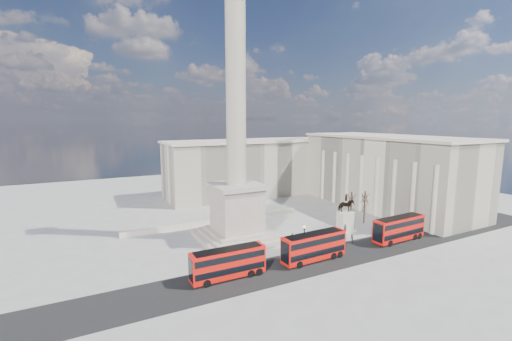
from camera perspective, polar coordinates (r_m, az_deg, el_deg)
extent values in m
plane|color=#989690|center=(62.59, -1.25, -12.78)|extent=(180.00, 180.00, 0.00)
cube|color=black|center=(56.99, 8.03, -15.07)|extent=(120.00, 9.00, 0.01)
cube|color=#A79A8B|center=(66.66, -3.18, -10.98)|extent=(14.00, 14.00, 1.00)
cube|color=#A79A8B|center=(66.42, -3.18, -10.37)|extent=(12.00, 12.00, 0.50)
cube|color=#A79A8B|center=(66.26, -3.18, -9.96)|extent=(10.00, 10.00, 0.50)
cube|color=#A79A8B|center=(65.03, -3.22, -6.40)|extent=(8.00, 8.00, 8.00)
cube|color=#A79A8B|center=(64.04, -3.25, -2.60)|extent=(9.00, 9.00, 0.80)
cylinder|color=#A39C87|center=(63.05, -3.38, 13.12)|extent=(3.60, 3.60, 34.00)
cube|color=#C0B59F|center=(76.33, -6.59, -8.43)|extent=(40.00, 0.60, 1.10)
cube|color=beige|center=(95.17, 20.99, -0.34)|extent=(18.00, 45.00, 18.00)
cube|color=#C0B59F|center=(94.28, 21.29, 5.25)|extent=(19.00, 46.00, 0.60)
cube|color=beige|center=(104.08, -1.03, 0.38)|extent=(50.00, 16.00, 16.00)
cube|color=#C0B59F|center=(103.23, -1.04, 4.95)|extent=(51.00, 17.00, 0.60)
cube|color=red|center=(50.94, -4.69, -15.06)|extent=(11.01, 2.53, 4.05)
cube|color=black|center=(51.24, -4.67, -15.81)|extent=(10.57, 2.59, 0.90)
cube|color=black|center=(50.52, -4.70, -13.95)|extent=(10.57, 2.59, 0.90)
cube|color=black|center=(50.16, -4.71, -12.91)|extent=(9.91, 2.28, 0.06)
cylinder|color=black|center=(50.58, -8.65, -17.60)|extent=(1.11, 2.62, 1.10)
cylinder|color=black|center=(52.83, -1.44, -16.31)|extent=(1.11, 2.62, 1.10)
cylinder|color=black|center=(53.36, -0.11, -16.05)|extent=(1.11, 2.62, 1.10)
cube|color=red|center=(57.35, 9.61, -12.32)|extent=(11.43, 3.05, 4.17)
cube|color=black|center=(57.61, 9.60, -13.02)|extent=(10.98, 3.09, 0.93)
cube|color=black|center=(56.96, 9.64, -11.28)|extent=(10.98, 3.09, 0.93)
cube|color=black|center=(56.63, 9.67, -10.32)|extent=(10.29, 2.74, 0.06)
cylinder|color=black|center=(55.91, 6.49, -14.89)|extent=(1.24, 2.74, 1.13)
cylinder|color=black|center=(59.97, 11.99, -13.37)|extent=(1.24, 2.74, 1.13)
cylinder|color=black|center=(60.82, 12.97, -13.08)|extent=(1.24, 2.74, 1.13)
cube|color=red|center=(70.54, 22.71, -8.85)|extent=(11.54, 3.08, 4.21)
cube|color=black|center=(70.76, 22.67, -9.44)|extent=(11.09, 3.12, 0.94)
cube|color=black|center=(70.23, 22.76, -7.98)|extent=(11.09, 3.12, 0.94)
cube|color=black|center=(69.95, 22.81, -7.18)|extent=(10.39, 2.77, 0.06)
cylinder|color=black|center=(68.28, 20.64, -10.99)|extent=(1.26, 2.77, 1.14)
cylinder|color=black|center=(73.57, 24.17, -9.78)|extent=(1.26, 2.77, 1.14)
cylinder|color=black|center=(74.65, 24.81, -9.56)|extent=(1.26, 2.77, 1.14)
cylinder|color=black|center=(57.86, 7.94, -14.46)|extent=(0.40, 0.40, 0.45)
cylinder|color=black|center=(56.94, 7.99, -12.14)|extent=(0.15, 0.15, 5.45)
cylinder|color=black|center=(56.07, 8.05, -9.62)|extent=(0.27, 0.27, 0.27)
sphere|color=silver|center=(55.97, 8.05, -9.31)|extent=(0.51, 0.51, 0.51)
cube|color=#C0B59F|center=(73.53, 14.60, -9.58)|extent=(3.74, 2.81, 0.47)
cube|color=#C0B59F|center=(72.99, 14.65, -8.22)|extent=(2.99, 2.06, 4.12)
imported|color=black|center=(72.12, 14.75, -5.69)|extent=(3.27, 2.22, 2.53)
cylinder|color=black|center=(71.76, 14.80, -4.48)|extent=(0.47, 0.47, 1.12)
sphere|color=black|center=(71.60, 14.82, -3.90)|extent=(0.34, 0.34, 0.34)
cylinder|color=#332319|center=(75.51, 15.54, -6.29)|extent=(0.31, 0.31, 7.67)
cylinder|color=#332319|center=(79.20, 17.62, -5.87)|extent=(0.33, 0.33, 7.19)
cylinder|color=#332319|center=(95.52, 17.96, -3.44)|extent=(0.31, 0.31, 7.26)
imported|color=black|center=(71.85, 14.66, -9.42)|extent=(0.74, 0.53, 1.89)
imported|color=black|center=(67.05, 15.65, -10.90)|extent=(0.99, 0.98, 1.61)
imported|color=black|center=(65.65, 6.05, -11.02)|extent=(1.02, 0.90, 1.65)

